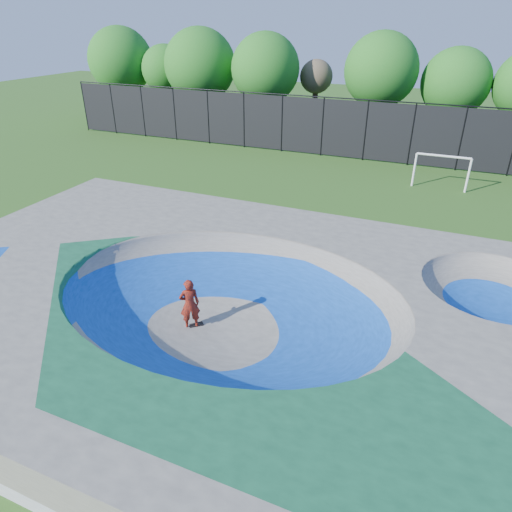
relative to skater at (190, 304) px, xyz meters
The scene contains 7 objects.
ground 1.50m from the skater, 18.60° to the left, with size 120.00×120.00×0.00m, color #285317.
skate_deck 1.22m from the skater, 18.60° to the left, with size 22.00×14.00×1.50m, color gray.
skater is the anchor object (origin of this frame).
skateboard 0.85m from the skater, ahead, with size 0.78×0.22×0.05m, color black.
soccer_goal 18.25m from the skater, 69.59° to the left, with size 3.01×0.12×1.99m.
fence 21.45m from the skater, 86.92° to the left, with size 48.09×0.09×4.04m.
treeline 26.79m from the skater, 88.43° to the left, with size 53.34×7.78×8.21m.
Camera 1 is at (5.42, -10.49, 8.81)m, focal length 32.00 mm.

